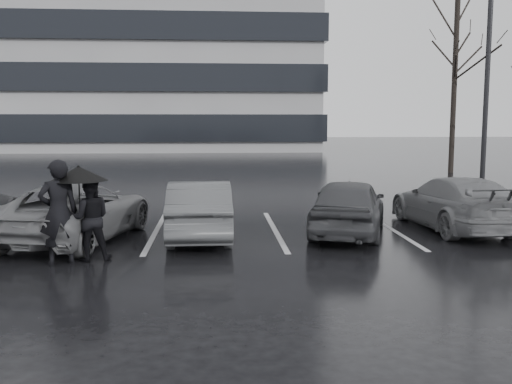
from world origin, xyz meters
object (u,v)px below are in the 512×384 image
object	(u,v)px
car_main	(348,206)
car_west_b	(76,211)
car_west_a	(200,209)
car_east	(454,203)
tree_north	(454,87)
pedestrian_left	(59,212)
lamp_post	(487,72)
pedestrian_right	(90,218)

from	to	relation	value
car_main	car_west_b	distance (m)	6.04
car_west_a	car_west_b	distance (m)	2.66
car_east	tree_north	bearing A→B (deg)	-116.32
car_east	car_main	bearing A→B (deg)	5.24
pedestrian_left	car_east	bearing A→B (deg)	175.17
car_main	lamp_post	world-z (taller)	lamp_post
lamp_post	pedestrian_left	bearing A→B (deg)	-147.65
car_west_b	pedestrian_right	world-z (taller)	pedestrian_right
car_west_a	tree_north	size ratio (longest dim) A/B	0.45
pedestrian_left	lamp_post	distance (m)	13.71
car_main	car_west_a	distance (m)	3.38
car_west_a	pedestrian_right	distance (m)	2.79
car_east	pedestrian_right	size ratio (longest dim) A/B	2.76
pedestrian_right	lamp_post	world-z (taller)	lamp_post
car_west_b	car_west_a	bearing A→B (deg)	-164.97
car_west_b	pedestrian_right	distance (m)	2.03
car_east	tree_north	xyz separation A→B (m)	(6.11, 14.67, 3.62)
car_west_a	lamp_post	distance (m)	10.67
car_west_a	pedestrian_right	xyz separation A→B (m)	(-1.97, -1.98, 0.16)
car_west_b	lamp_post	distance (m)	12.99
car_main	lamp_post	bearing A→B (deg)	-120.23
car_west_a	car_main	bearing A→B (deg)	-179.00
car_west_a	car_east	size ratio (longest dim) A/B	0.88
car_west_b	pedestrian_left	bearing A→B (deg)	108.80
pedestrian_left	pedestrian_right	world-z (taller)	pedestrian_left
car_east	pedestrian_left	xyz separation A→B (m)	(-8.50, -2.76, 0.32)
pedestrian_left	car_west_a	bearing A→B (deg)	-160.83
car_west_a	car_east	xyz separation A→B (m)	(6.04, 0.55, 0.00)
lamp_post	pedestrian_right	bearing A→B (deg)	-147.37
lamp_post	tree_north	world-z (taller)	lamp_post
pedestrian_right	tree_north	bearing A→B (deg)	-140.45
car_west_b	tree_north	xyz separation A→B (m)	(14.81, 15.30, 3.63)
car_west_a	lamp_post	size ratio (longest dim) A/B	0.43
car_west_b	pedestrian_right	xyz separation A→B (m)	(0.70, -1.90, 0.17)
lamp_post	tree_north	distance (m)	10.82
car_main	lamp_post	xyz separation A→B (m)	(5.44, 4.80, 3.43)
tree_north	car_west_b	bearing A→B (deg)	-134.08
pedestrian_right	car_west_b	bearing A→B (deg)	-80.98
car_east	car_west_a	bearing A→B (deg)	1.48
car_west_a	pedestrian_right	world-z (taller)	pedestrian_right
car_west_a	car_west_b	world-z (taller)	car_west_a
car_main	pedestrian_right	distance (m)	5.74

